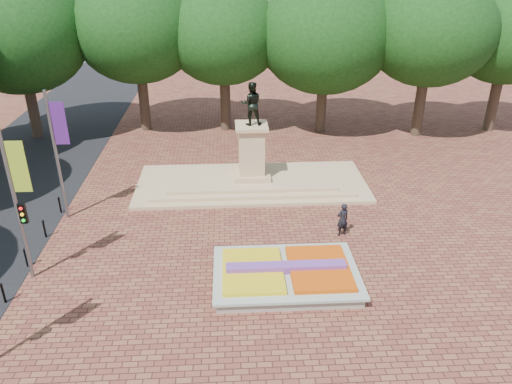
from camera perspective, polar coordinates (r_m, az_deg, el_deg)
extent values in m
plane|color=brown|center=(23.82, 0.46, -7.42)|extent=(90.00, 90.00, 0.00)
cube|color=gray|center=(22.13, 3.42, -9.69)|extent=(6.00, 4.00, 0.45)
cube|color=#B7C6B4|center=(21.97, 3.44, -9.11)|extent=(6.30, 4.30, 0.12)
cube|color=#DD510C|center=(22.10, 7.23, -8.66)|extent=(2.60, 3.40, 0.22)
cube|color=yellow|center=(21.80, -0.38, -8.99)|extent=(2.60, 3.40, 0.18)
cube|color=#6D389A|center=(21.85, 3.46, -8.64)|extent=(5.20, 0.55, 0.38)
cube|color=tan|center=(30.75, -0.49, 0.98)|extent=(14.00, 6.00, 0.20)
cube|color=tan|center=(30.67, -0.49, 1.32)|extent=(12.00, 5.00, 0.20)
cube|color=tan|center=(30.59, -0.49, 1.66)|extent=(10.00, 4.00, 0.20)
cube|color=tan|center=(30.48, -0.50, 2.09)|extent=(2.20, 2.20, 0.30)
cube|color=tan|center=(29.89, -0.51, 4.80)|extent=(1.50, 1.50, 2.80)
cube|color=tan|center=(29.38, -0.52, 7.53)|extent=(1.90, 1.90, 0.20)
imported|color=black|center=(28.97, -0.53, 10.07)|extent=(1.22, 0.95, 2.50)
cylinder|color=#32251B|center=(42.07, -23.82, 8.51)|extent=(0.80, 0.80, 4.00)
ellipsoid|color=black|center=(41.08, -25.03, 14.72)|extent=(8.80, 8.80, 7.48)
cylinder|color=#32251B|center=(39.99, -12.91, 9.24)|extent=(0.80, 0.80, 4.00)
ellipsoid|color=black|center=(38.94, -13.62, 15.85)|extent=(8.80, 8.80, 7.48)
cylinder|color=#32251B|center=(39.43, -2.70, 9.63)|extent=(0.80, 0.80, 4.00)
ellipsoid|color=black|center=(38.37, -2.85, 16.37)|extent=(8.80, 8.80, 7.48)
cylinder|color=#32251B|center=(40.10, 7.50, 9.72)|extent=(0.80, 0.80, 4.00)
ellipsoid|color=black|center=(39.06, 7.91, 16.34)|extent=(8.80, 8.80, 7.48)
cylinder|color=#32251B|center=(41.95, 17.08, 9.53)|extent=(0.80, 0.80, 4.00)
ellipsoid|color=black|center=(40.95, 17.96, 15.82)|extent=(8.80, 8.80, 7.48)
cylinder|color=#32251B|center=(44.82, 25.62, 9.14)|extent=(0.80, 0.80, 4.00)
ellipsoid|color=black|center=(43.89, 26.83, 14.97)|extent=(8.80, 8.80, 7.48)
cylinder|color=slate|center=(22.94, -25.68, -1.56)|extent=(0.16, 0.16, 7.00)
cube|color=#99B424|center=(22.06, -25.49, 2.60)|extent=(0.70, 0.04, 2.20)
cylinder|color=slate|center=(27.63, -21.82, 3.71)|extent=(0.16, 0.16, 7.00)
cube|color=#501C75|center=(26.91, -21.54, 7.29)|extent=(0.70, 0.04, 2.20)
cube|color=black|center=(22.99, -25.08, -2.22)|extent=(0.28, 0.18, 0.90)
cylinder|color=black|center=(23.21, -26.90, -10.34)|extent=(0.10, 0.10, 0.90)
sphere|color=black|center=(22.96, -27.14, -9.39)|extent=(0.12, 0.12, 0.12)
cylinder|color=black|center=(25.18, -24.79, -6.90)|extent=(0.10, 0.10, 0.90)
sphere|color=black|center=(24.95, -24.99, -5.99)|extent=(0.12, 0.12, 0.12)
cylinder|color=black|center=(27.26, -23.01, -3.97)|extent=(0.10, 0.10, 0.90)
sphere|color=black|center=(27.04, -23.18, -3.10)|extent=(0.12, 0.12, 0.12)
cylinder|color=black|center=(29.41, -21.50, -1.45)|extent=(0.10, 0.10, 0.90)
sphere|color=black|center=(29.21, -21.65, -0.63)|extent=(0.12, 0.12, 0.12)
imported|color=black|center=(25.48, 9.87, -3.10)|extent=(0.75, 0.61, 1.78)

